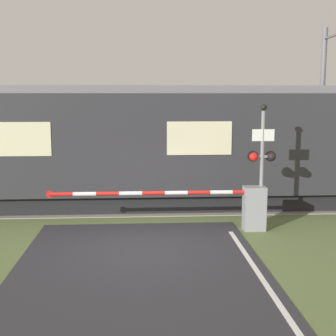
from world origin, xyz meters
The scene contains 6 objects.
ground_plane centered at (0.00, 0.00, 0.00)m, with size 80.00×80.00×0.00m, color #5B6B3D.
track_bed centered at (0.00, 4.39, 0.02)m, with size 36.00×3.20×0.13m.
train centered at (1.85, 4.38, 2.07)m, with size 19.93×3.06×4.04m.
crossing_barrier centered at (2.71, 1.23, 0.70)m, with size 6.02×0.44×1.23m.
signal_post centered at (3.43, 1.38, 2.00)m, with size 0.80×0.26×3.50m.
catenary_pole centered at (7.13, 6.64, 3.30)m, with size 0.20×1.90×6.30m.
Camera 1 is at (0.03, -11.32, 3.72)m, focal length 50.00 mm.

